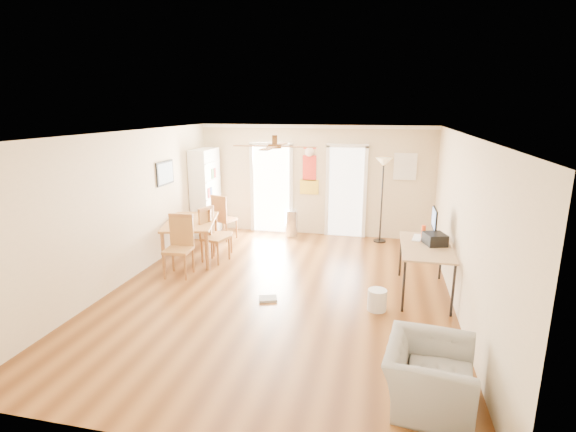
% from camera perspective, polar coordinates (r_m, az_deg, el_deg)
% --- Properties ---
extents(floor, '(7.00, 7.00, 0.00)m').
position_cam_1_polar(floor, '(7.32, -1.04, -9.89)').
color(floor, brown).
rests_on(floor, ground).
extents(ceiling, '(5.50, 7.00, 0.00)m').
position_cam_1_polar(ceiling, '(6.70, -1.14, 10.87)').
color(ceiling, silver).
rests_on(ceiling, floor).
extents(wall_back, '(5.50, 0.04, 2.60)m').
position_cam_1_polar(wall_back, '(10.26, 3.54, 4.67)').
color(wall_back, beige).
rests_on(wall_back, floor).
extents(wall_front, '(5.50, 0.04, 2.60)m').
position_cam_1_polar(wall_front, '(3.79, -13.97, -12.67)').
color(wall_front, beige).
rests_on(wall_front, floor).
extents(wall_left, '(0.04, 7.00, 2.60)m').
position_cam_1_polar(wall_left, '(7.99, -20.63, 1.07)').
color(wall_left, beige).
rests_on(wall_left, floor).
extents(wall_right, '(0.04, 7.00, 2.60)m').
position_cam_1_polar(wall_right, '(6.82, 22.01, -1.20)').
color(wall_right, beige).
rests_on(wall_right, floor).
extents(crown_molding, '(5.50, 7.00, 0.08)m').
position_cam_1_polar(crown_molding, '(6.70, -1.13, 10.53)').
color(crown_molding, white).
rests_on(crown_molding, wall_back).
extents(kitchen_doorway, '(0.90, 0.10, 2.10)m').
position_cam_1_polar(kitchen_doorway, '(10.51, -2.17, 3.52)').
color(kitchen_doorway, white).
rests_on(kitchen_doorway, wall_back).
extents(bathroom_doorway, '(0.80, 0.10, 2.10)m').
position_cam_1_polar(bathroom_doorway, '(10.20, 7.67, 3.09)').
color(bathroom_doorway, white).
rests_on(bathroom_doorway, wall_back).
extents(wall_decal, '(0.46, 0.03, 1.10)m').
position_cam_1_polar(wall_decal, '(10.23, 2.84, 6.06)').
color(wall_decal, red).
rests_on(wall_decal, wall_back).
extents(ac_grille, '(0.50, 0.04, 0.60)m').
position_cam_1_polar(ac_grille, '(10.06, 15.22, 6.32)').
color(ac_grille, white).
rests_on(ac_grille, wall_back).
extents(framed_poster, '(0.04, 0.66, 0.48)m').
position_cam_1_polar(framed_poster, '(9.09, -15.95, 5.48)').
color(framed_poster, black).
rests_on(framed_poster, wall_left).
extents(ceiling_fan, '(1.24, 1.24, 0.20)m').
position_cam_1_polar(ceiling_fan, '(6.42, -1.77, 9.20)').
color(ceiling_fan, '#593819').
rests_on(ceiling_fan, ceiling).
extents(bookshelf, '(0.65, 1.00, 2.05)m').
position_cam_1_polar(bookshelf, '(10.45, -10.84, 3.08)').
color(bookshelf, white).
rests_on(bookshelf, floor).
extents(dining_table, '(1.30, 1.74, 0.78)m').
position_cam_1_polar(dining_table, '(8.98, -12.60, -3.00)').
color(dining_table, '#9D6832').
rests_on(dining_table, floor).
extents(dining_chair_right_a, '(0.50, 0.50, 1.01)m').
position_cam_1_polar(dining_chair_right_a, '(8.94, -8.82, -2.12)').
color(dining_chair_right_a, '#A27534').
rests_on(dining_chair_right_a, floor).
extents(dining_chair_right_b, '(0.54, 0.54, 1.07)m').
position_cam_1_polar(dining_chair_right_b, '(8.65, -9.60, -2.50)').
color(dining_chair_right_b, olive).
rests_on(dining_chair_right_b, floor).
extents(dining_chair_near, '(0.49, 0.49, 1.10)m').
position_cam_1_polar(dining_chair_near, '(8.02, -14.33, -3.97)').
color(dining_chair_near, '#A17334').
rests_on(dining_chair_near, floor).
extents(dining_chair_far, '(0.55, 0.55, 1.05)m').
position_cam_1_polar(dining_chair_far, '(10.08, -8.34, -0.13)').
color(dining_chair_far, '#9C5E32').
rests_on(dining_chair_far, floor).
extents(trash_can, '(0.33, 0.33, 0.63)m').
position_cam_1_polar(trash_can, '(10.23, 0.46, -0.99)').
color(trash_can, silver).
rests_on(trash_can, floor).
extents(torchiere_lamp, '(0.39, 0.39, 1.92)m').
position_cam_1_polar(torchiere_lamp, '(9.89, 12.28, 1.99)').
color(torchiere_lamp, black).
rests_on(torchiere_lamp, floor).
extents(computer_desk, '(0.77, 1.55, 0.83)m').
position_cam_1_polar(computer_desk, '(7.41, 17.53, -6.81)').
color(computer_desk, '#A28658').
rests_on(computer_desk, floor).
extents(imac, '(0.15, 0.55, 0.51)m').
position_cam_1_polar(imac, '(7.71, 18.77, -0.90)').
color(imac, black).
rests_on(imac, computer_desk).
extents(keyboard, '(0.20, 0.43, 0.02)m').
position_cam_1_polar(keyboard, '(7.64, 16.69, -2.77)').
color(keyboard, white).
rests_on(keyboard, computer_desk).
extents(printer, '(0.40, 0.44, 0.18)m').
position_cam_1_polar(printer, '(7.36, 18.83, -2.90)').
color(printer, black).
rests_on(printer, computer_desk).
extents(orange_bottle, '(0.08, 0.08, 0.22)m').
position_cam_1_polar(orange_bottle, '(7.66, 17.47, -1.99)').
color(orange_bottle, '#EB4714').
rests_on(orange_bottle, computer_desk).
extents(wastebasket_a, '(0.32, 0.32, 0.33)m').
position_cam_1_polar(wastebasket_a, '(6.76, 11.68, -10.81)').
color(wastebasket_a, silver).
rests_on(wastebasket_a, floor).
extents(floor_cloth, '(0.34, 0.30, 0.04)m').
position_cam_1_polar(floor_cloth, '(7.01, -2.66, -10.87)').
color(floor_cloth, '#9D9C98').
rests_on(floor_cloth, floor).
extents(armchair, '(0.99, 1.10, 0.64)m').
position_cam_1_polar(armchair, '(4.92, 18.15, -19.39)').
color(armchair, gray).
rests_on(armchair, floor).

